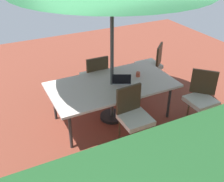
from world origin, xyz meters
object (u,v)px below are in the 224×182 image
at_px(chair_north, 133,114).
at_px(chair_south, 95,75).
at_px(chair_southwest, 152,63).
at_px(laptop, 121,81).
at_px(cup, 138,74).
at_px(chair_northwest, 201,96).
at_px(dining_table, 112,86).

relative_size(chair_north, chair_south, 1.00).
bearing_deg(chair_southwest, chair_north, 4.40).
xyz_separation_m(chair_south, laptop, (-0.16, 0.81, 0.22)).
bearing_deg(chair_southwest, cup, -2.01).
relative_size(chair_north, chair_southwest, 1.00).
distance_m(chair_northwest, chair_south, 2.06).
xyz_separation_m(chair_southwest, laptop, (1.18, 0.79, 0.22)).
bearing_deg(chair_northwest, dining_table, -166.02).
xyz_separation_m(chair_northwest, chair_south, (1.34, -1.57, 0.00)).
bearing_deg(chair_north, laptop, 73.33).
distance_m(chair_north, chair_southwest, 2.00).
relative_size(chair_south, cup, 11.38).
height_order(chair_southwest, chair_south, same).
distance_m(chair_north, laptop, 0.75).
bearing_deg(laptop, chair_southwest, -119.92).
distance_m(dining_table, chair_southwest, 1.53).
xyz_separation_m(dining_table, chair_southwest, (-1.34, -0.74, -0.13)).
distance_m(chair_northwest, chair_north, 1.34).
bearing_deg(chair_southwest, laptop, -9.91).
bearing_deg(dining_table, laptop, 162.96).
relative_size(laptop, cup, 4.59).
bearing_deg(laptop, chair_northwest, 173.38).
bearing_deg(cup, chair_north, 55.12).
bearing_deg(chair_north, cup, 51.19).
bearing_deg(chair_southwest, chair_south, -44.51).
height_order(dining_table, laptop, laptop).
distance_m(chair_southwest, cup, 1.07).
relative_size(dining_table, chair_southwest, 2.24).
height_order(chair_south, cup, chair_south).
bearing_deg(chair_southwest, dining_table, -14.77).
bearing_deg(chair_south, laptop, 103.09).
xyz_separation_m(chair_northwest, chair_north, (1.34, -0.06, 0.00)).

